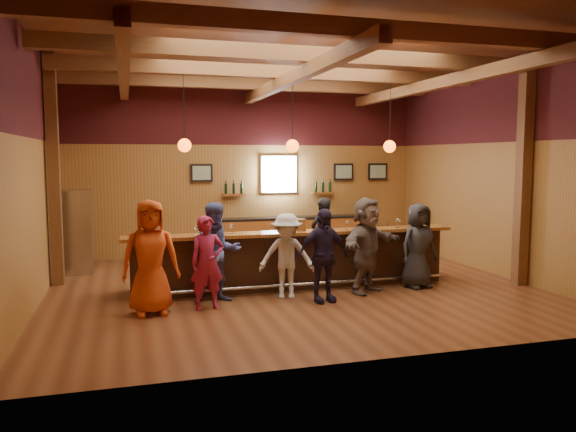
% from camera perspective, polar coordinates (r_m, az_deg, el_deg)
% --- Properties ---
extents(room, '(9.04, 9.00, 4.52)m').
position_cam_1_polar(room, '(10.66, 0.37, 9.88)').
color(room, '#5F3019').
rests_on(room, ground).
extents(bar_counter, '(6.30, 1.07, 1.11)m').
position_cam_1_polar(bar_counter, '(10.91, 0.30, -4.41)').
color(bar_counter, black).
rests_on(bar_counter, ground).
extents(back_bar_cabinet, '(4.00, 0.52, 0.95)m').
position_cam_1_polar(back_bar_cabinet, '(14.63, 0.81, -1.92)').
color(back_bar_cabinet, brown).
rests_on(back_bar_cabinet, ground).
extents(window, '(0.95, 0.09, 0.95)m').
position_cam_1_polar(window, '(14.60, -0.95, 4.26)').
color(window, silver).
rests_on(window, room).
extents(framed_pictures, '(5.35, 0.05, 0.45)m').
position_cam_1_polar(framed_pictures, '(14.84, 2.30, 4.48)').
color(framed_pictures, black).
rests_on(framed_pictures, room).
extents(wine_shelves, '(3.00, 0.18, 0.30)m').
position_cam_1_polar(wine_shelves, '(14.56, -0.88, 2.57)').
color(wine_shelves, brown).
rests_on(wine_shelves, room).
extents(pendant_lights, '(4.24, 0.24, 1.37)m').
position_cam_1_polar(pendant_lights, '(10.58, 0.45, 7.17)').
color(pendant_lights, black).
rests_on(pendant_lights, room).
extents(stainless_fridge, '(0.70, 0.70, 1.80)m').
position_cam_1_polar(stainless_fridge, '(12.89, -20.81, -1.49)').
color(stainless_fridge, silver).
rests_on(stainless_fridge, ground).
extents(customer_orange, '(0.94, 0.65, 1.84)m').
position_cam_1_polar(customer_orange, '(9.14, -13.81, -4.09)').
color(customer_orange, '#C94312').
rests_on(customer_orange, ground).
extents(customer_redvest, '(0.60, 0.43, 1.54)m').
position_cam_1_polar(customer_redvest, '(9.30, -8.21, -4.72)').
color(customer_redvest, '#9A1C41').
rests_on(customer_redvest, ground).
extents(customer_denim, '(0.91, 0.75, 1.72)m').
position_cam_1_polar(customer_denim, '(9.71, -7.17, -3.72)').
color(customer_denim, '#45508B').
rests_on(customer_denim, ground).
extents(customer_white, '(1.09, 0.79, 1.51)m').
position_cam_1_polar(customer_white, '(9.94, -0.15, -4.07)').
color(customer_white, silver).
rests_on(customer_white, ground).
extents(customer_navy, '(0.99, 0.51, 1.62)m').
position_cam_1_polar(customer_navy, '(9.68, 3.57, -4.02)').
color(customer_navy, '#221A35').
rests_on(customer_navy, ground).
extents(customer_brown, '(1.66, 1.32, 1.77)m').
position_cam_1_polar(customer_brown, '(10.41, 8.01, -2.95)').
color(customer_brown, '#63554F').
rests_on(customer_brown, ground).
extents(customer_dark, '(0.87, 0.66, 1.62)m').
position_cam_1_polar(customer_dark, '(11.01, 13.10, -2.95)').
color(customer_dark, '#28282A').
rests_on(customer_dark, ground).
extents(bartender, '(0.70, 0.59, 1.65)m').
position_cam_1_polar(bartender, '(11.86, 3.52, -2.10)').
color(bartender, black).
rests_on(bartender, ground).
extents(ice_bucket, '(0.20, 0.20, 0.22)m').
position_cam_1_polar(ice_bucket, '(10.60, 1.30, -0.89)').
color(ice_bucket, brown).
rests_on(ice_bucket, bar_counter).
extents(bottle_a, '(0.07, 0.07, 0.34)m').
position_cam_1_polar(bottle_a, '(10.79, 4.05, -0.66)').
color(bottle_a, black).
rests_on(bottle_a, bar_counter).
extents(bottle_b, '(0.08, 0.08, 0.38)m').
position_cam_1_polar(bottle_b, '(10.78, 3.86, -0.59)').
color(bottle_b, black).
rests_on(bottle_b, bar_counter).
extents(glass_a, '(0.07, 0.07, 0.16)m').
position_cam_1_polar(glass_a, '(10.02, -14.19, -1.46)').
color(glass_a, silver).
rests_on(glass_a, bar_counter).
extents(glass_b, '(0.08, 0.08, 0.19)m').
position_cam_1_polar(glass_b, '(10.05, -9.31, -1.22)').
color(glass_b, silver).
rests_on(glass_b, bar_counter).
extents(glass_c, '(0.07, 0.07, 0.17)m').
position_cam_1_polar(glass_c, '(10.21, -6.73, -1.15)').
color(glass_c, silver).
rests_on(glass_c, bar_counter).
extents(glass_d, '(0.08, 0.08, 0.18)m').
position_cam_1_polar(glass_d, '(10.24, -5.75, -1.07)').
color(glass_d, silver).
rests_on(glass_d, bar_counter).
extents(glass_e, '(0.09, 0.09, 0.20)m').
position_cam_1_polar(glass_e, '(10.51, -0.27, -0.78)').
color(glass_e, silver).
rests_on(glass_e, bar_counter).
extents(glass_f, '(0.07, 0.07, 0.16)m').
position_cam_1_polar(glass_f, '(10.83, 6.00, -0.75)').
color(glass_f, silver).
rests_on(glass_f, bar_counter).
extents(glass_g, '(0.08, 0.08, 0.18)m').
position_cam_1_polar(glass_g, '(11.03, 8.99, -0.59)').
color(glass_g, silver).
rests_on(glass_g, bar_counter).
extents(glass_h, '(0.08, 0.08, 0.18)m').
position_cam_1_polar(glass_h, '(11.22, 11.08, -0.51)').
color(glass_h, silver).
rests_on(glass_h, bar_counter).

